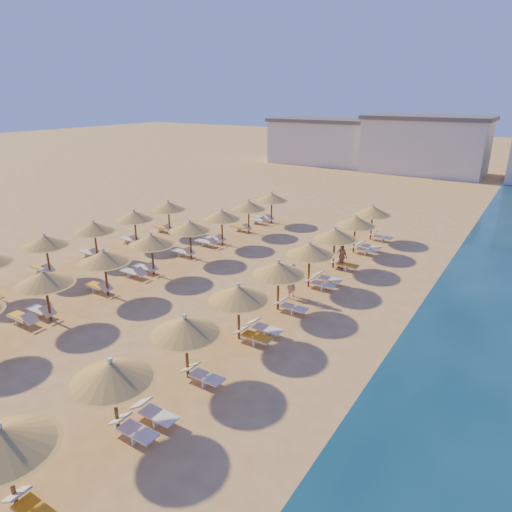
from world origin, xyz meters
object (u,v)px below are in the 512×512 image
Objects in this scene: parasol_row_east at (260,281)px; beachgoer_c at (342,256)px; parasol_row_west at (129,249)px; beachgoer_a at (291,281)px.

parasol_row_east is 8.67m from beachgoer_c.
parasol_row_west is 8.90m from beachgoer_a.
beachgoer_c is (0.45, 8.56, -1.31)m from parasol_row_east.
beachgoer_a is at bearing -67.82° from beachgoer_c.
parasol_row_west is 17.66× the size of beachgoer_a.
parasol_row_east is 17.66× the size of beachgoer_a.
beachgoer_a is 5.36m from beachgoer_c.
parasol_row_east and parasol_row_west have the same top height.
beachgoer_c is at bearing 87.02° from parasol_row_east.
parasol_row_east is 3.44m from beachgoer_a.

